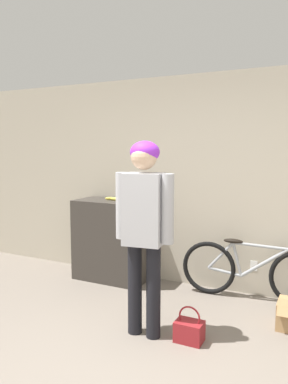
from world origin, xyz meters
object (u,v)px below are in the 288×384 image
bicycle (252,271)px  handbag (189,330)px  person (144,217)px  banana (115,199)px

bicycle → handbag: (-0.32, -1.18, -0.23)m
person → bicycle: 1.64m
bicycle → banana: size_ratio=5.11×
person → banana: bearing=122.6°
person → handbag: person is taller
banana → person: bearing=-49.7°
person → handbag: (0.42, 0.07, -1.00)m
person → bicycle: (0.74, 1.25, -0.77)m
person → handbag: bearing=1.4°
bicycle → banana: bearing=179.4°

